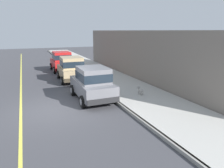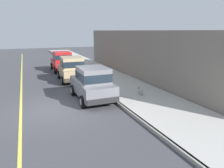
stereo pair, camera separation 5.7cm
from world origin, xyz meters
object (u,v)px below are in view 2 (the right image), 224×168
at_px(car_grey_hatchback, 92,83).
at_px(car_tan_hatchback, 72,68).
at_px(dog_grey, 140,90).
at_px(car_red_hatchback, 62,61).

height_order(car_grey_hatchback, car_tan_hatchback, same).
distance_m(car_tan_hatchback, dog_grey, 6.31).
bearing_deg(dog_grey, car_red_hatchback, 105.79).
relative_size(car_tan_hatchback, car_red_hatchback, 1.01).
bearing_deg(dog_grey, car_grey_hatchback, 168.38).
height_order(car_red_hatchback, dog_grey, car_red_hatchback).
bearing_deg(car_tan_hatchback, dog_grey, -62.81).
height_order(car_tan_hatchback, dog_grey, car_tan_hatchback).
distance_m(car_tan_hatchback, car_red_hatchback, 4.50).
bearing_deg(car_red_hatchback, car_grey_hatchback, -89.46).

